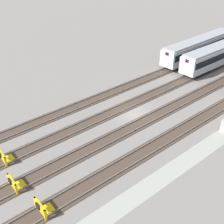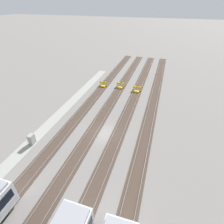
# 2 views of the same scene
# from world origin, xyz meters

# --- Properties ---
(ground_plane) EXTENTS (400.00, 400.00, 0.00)m
(ground_plane) POSITION_xyz_m (0.00, 0.00, 0.00)
(ground_plane) COLOR gray
(service_walkway) EXTENTS (54.00, 2.00, 0.01)m
(service_walkway) POSITION_xyz_m (0.00, -10.14, 0.00)
(service_walkway) COLOR #9E9E93
(service_walkway) RESTS_ON ground
(rail_track_nearest) EXTENTS (90.00, 2.23, 0.21)m
(rail_track_nearest) POSITION_xyz_m (0.00, -6.34, 0.04)
(rail_track_nearest) COLOR #47382D
(rail_track_nearest) RESTS_ON ground
(rail_track_near_inner) EXTENTS (90.00, 2.24, 0.21)m
(rail_track_near_inner) POSITION_xyz_m (0.00, -2.11, 0.04)
(rail_track_near_inner) COLOR #47382D
(rail_track_near_inner) RESTS_ON ground
(rail_track_middle) EXTENTS (90.00, 2.24, 0.21)m
(rail_track_middle) POSITION_xyz_m (0.00, 2.11, 0.04)
(rail_track_middle) COLOR #47382D
(rail_track_middle) RESTS_ON ground
(rail_track_far_inner) EXTENTS (90.00, 2.23, 0.21)m
(rail_track_far_inner) POSITION_xyz_m (0.00, 6.34, 0.04)
(rail_track_far_inner) COLOR #47382D
(rail_track_far_inner) RESTS_ON ground
(bumper_stop_nearest_track) EXTENTS (1.38, 2.01, 1.22)m
(bumper_stop_nearest_track) POSITION_xyz_m (-16.93, -6.35, 0.51)
(bumper_stop_nearest_track) COLOR gold
(bumper_stop_nearest_track) RESTS_ON ground
(bumper_stop_near_inner_track) EXTENTS (1.38, 2.01, 1.22)m
(bumper_stop_near_inner_track) POSITION_xyz_m (-17.40, -2.12, 0.51)
(bumper_stop_near_inner_track) COLOR gold
(bumper_stop_near_inner_track) RESTS_ON ground
(bumper_stop_middle_track) EXTENTS (1.38, 2.01, 1.22)m
(bumper_stop_middle_track) POSITION_xyz_m (-16.49, 2.10, 0.51)
(bumper_stop_middle_track) COLOR gold
(bumper_stop_middle_track) RESTS_ON ground
(electrical_cabinet) EXTENTS (0.90, 0.73, 1.60)m
(electrical_cabinet) POSITION_xyz_m (5.41, -9.67, 0.80)
(electrical_cabinet) COLOR #9E9E99
(electrical_cabinet) RESTS_ON ground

